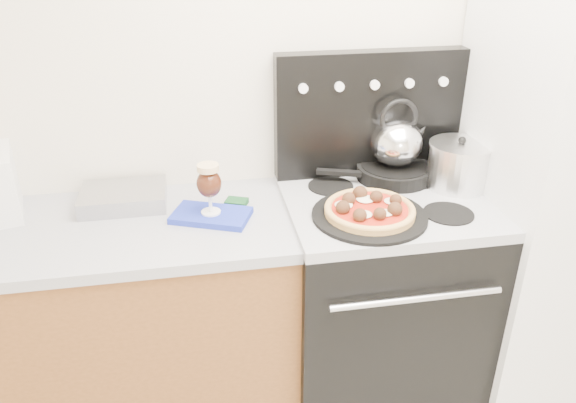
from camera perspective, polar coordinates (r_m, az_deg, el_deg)
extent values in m
cube|color=beige|center=(2.30, 5.99, 11.05)|extent=(3.50, 0.01, 2.50)
cube|color=brown|center=(2.35, -18.22, -12.47)|extent=(1.45, 0.60, 0.86)
cube|color=#A3A3AB|center=(2.11, -19.94, -2.88)|extent=(1.48, 0.63, 0.04)
cube|color=black|center=(2.40, 9.09, -10.14)|extent=(0.76, 0.65, 0.88)
cube|color=#ADADB2|center=(2.16, 9.95, -0.30)|extent=(0.76, 0.65, 0.04)
cube|color=black|center=(2.30, 8.21, 8.80)|extent=(0.76, 0.08, 0.50)
cube|color=silver|center=(2.44, 25.94, 1.83)|extent=(0.64, 0.68, 1.90)
cube|color=silver|center=(2.20, -16.35, 0.44)|extent=(0.31, 0.23, 0.06)
cube|color=#2031B2|center=(2.04, -7.80, -1.42)|extent=(0.31, 0.25, 0.02)
cylinder|color=black|center=(2.01, 8.26, -1.42)|extent=(0.46, 0.46, 0.01)
cylinder|color=black|center=(2.33, 10.72, 2.98)|extent=(0.39, 0.39, 0.05)
cylinder|color=silver|center=(2.29, 16.92, 3.44)|extent=(0.29, 0.29, 0.17)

